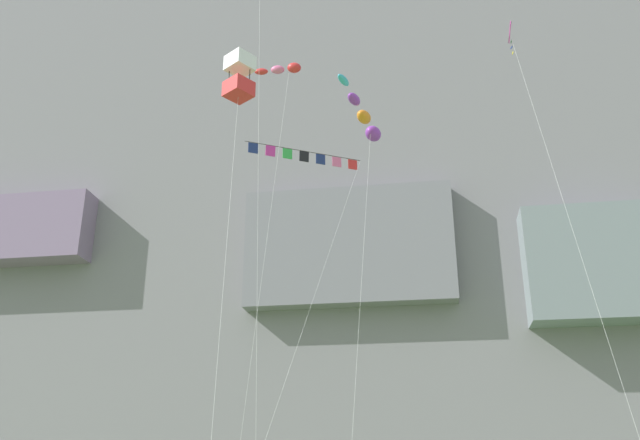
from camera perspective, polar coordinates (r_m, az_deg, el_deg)
cliff_face at (r=70.48m, az=3.55°, el=0.41°), size 180.00×28.65×57.39m
kite_windsock_mid_center at (r=42.94m, az=-3.39°, el=12.14°), size 3.90×2.47×26.61m
kite_diamond_low_center at (r=37.83m, az=15.80°, el=13.17°), size 2.68×5.80×25.63m
kite_windsock_upper_right at (r=40.16m, az=3.69°, el=8.30°), size 2.10×6.44×23.09m
kite_banner_low_right at (r=40.48m, az=-1.34°, el=4.77°), size 6.29×7.47×21.08m
kite_box_high_left at (r=31.44m, az=-6.65°, el=11.61°), size 1.55×4.74×20.53m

